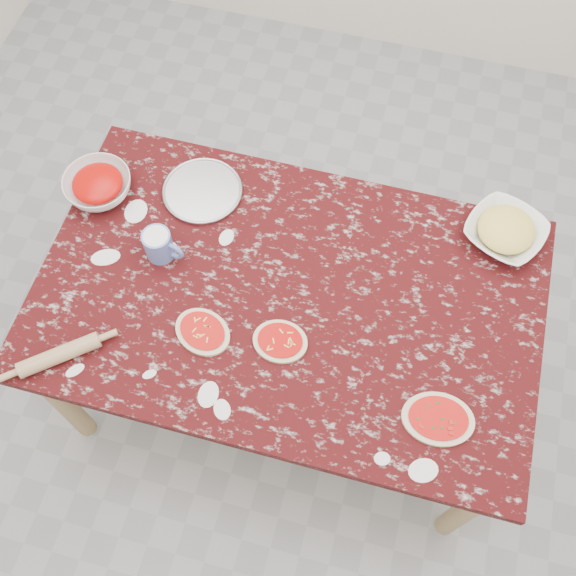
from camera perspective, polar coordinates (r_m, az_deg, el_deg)
The scene contains 10 objects.
ground at distance 2.83m, azimuth 0.00°, elevation -7.43°, with size 4.00×4.00×0.00m, color gray.
worktable at distance 2.21m, azimuth 0.00°, elevation -1.57°, with size 1.60×1.00×0.75m.
pizza_tray at distance 2.35m, azimuth -7.24°, elevation 8.11°, with size 0.27×0.27×0.01m, color #B2B2B7.
sauce_bowl at distance 2.40m, azimuth -15.73°, elevation 8.31°, with size 0.23×0.23×0.07m, color white.
cheese_bowl at distance 2.33m, azimuth 17.85°, elevation 4.50°, with size 0.25×0.25×0.06m, color white.
flour_mug at distance 2.20m, azimuth -10.81°, elevation 3.60°, with size 0.14×0.09×0.11m.
pizza_left at distance 2.09m, azimuth -7.23°, elevation -3.69°, with size 0.22×0.20×0.02m.
pizza_mid at distance 2.06m, azimuth -0.67°, elevation -4.53°, with size 0.17×0.14×0.02m.
pizza_right at distance 2.03m, azimuth 12.57°, elevation -10.75°, with size 0.23×0.18×0.02m.
rolling_pin at distance 2.14m, azimuth -18.77°, elevation -5.37°, with size 0.05×0.05×0.25m, color tan.
Camera 1 is at (0.25, -0.92, 2.66)m, focal length 42.06 mm.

